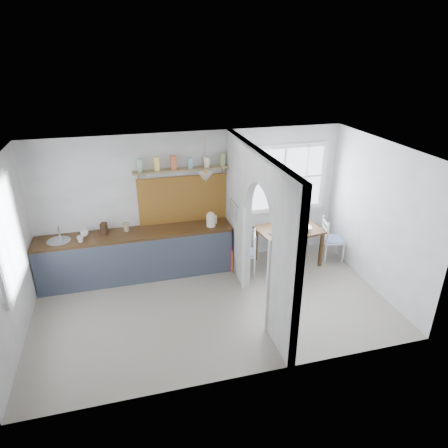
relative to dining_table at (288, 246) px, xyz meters
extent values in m
cube|color=gray|center=(-1.75, -1.04, -0.37)|extent=(5.80, 3.20, 0.01)
cube|color=silver|center=(-1.75, -1.04, 2.23)|extent=(5.80, 3.20, 0.01)
cube|color=silver|center=(-1.75, 0.56, 0.93)|extent=(5.80, 0.01, 2.60)
cube|color=silver|center=(-1.75, -2.64, 0.93)|extent=(5.80, 0.01, 2.60)
cube|color=silver|center=(-4.65, -1.04, 0.93)|extent=(0.01, 3.20, 2.60)
cube|color=silver|center=(1.15, -1.04, 0.93)|extent=(0.01, 3.20, 2.60)
cube|color=silver|center=(-1.05, -2.24, 0.93)|extent=(0.12, 0.80, 2.60)
cube|color=silver|center=(-1.05, -0.04, 0.93)|extent=(0.12, 1.20, 2.60)
cube|color=silver|center=(-1.05, -1.24, 1.70)|extent=(0.12, 1.20, 1.05)
cube|color=#492C15|center=(-2.88, 0.26, 0.50)|extent=(3.50, 0.60, 0.05)
cube|color=#485167|center=(-2.88, -0.02, 0.05)|extent=(3.50, 0.03, 0.85)
cube|color=black|center=(-2.88, 0.31, 0.05)|extent=(3.46, 0.45, 0.85)
cylinder|color=silver|center=(-4.18, 0.26, 0.52)|extent=(0.40, 0.40, 0.02)
cube|color=brown|center=(-1.96, 0.54, 0.98)|extent=(1.65, 0.03, 0.90)
cube|color=#927C53|center=(-1.96, 0.45, 1.58)|extent=(1.75, 0.20, 0.03)
cube|color=#659D77|center=(-2.70, 0.45, 1.68)|extent=(0.09, 0.09, 0.18)
cube|color=#D7C54E|center=(-2.41, 0.45, 1.68)|extent=(0.09, 0.09, 0.18)
cube|color=#AC4B20|center=(-2.11, 0.45, 1.68)|extent=(0.09, 0.09, 0.18)
cube|color=#6DA3BA|center=(-1.81, 0.45, 1.68)|extent=(0.09, 0.09, 0.18)
cube|color=beige|center=(-1.51, 0.45, 1.68)|extent=(0.09, 0.09, 0.18)
cube|color=#7D9351|center=(-1.21, 0.45, 1.68)|extent=(0.09, 0.09, 0.18)
cone|color=beige|center=(-1.60, 0.11, 1.51)|extent=(0.26, 0.26, 0.16)
cylinder|color=silver|center=(-1.14, -0.14, 1.08)|extent=(0.02, 0.50, 0.02)
imported|color=silver|center=(-3.81, 0.12, 0.58)|extent=(0.13, 0.13, 0.11)
imported|color=white|center=(-3.76, 0.36, 0.58)|extent=(0.15, 0.15, 0.11)
cube|color=black|center=(-3.42, 0.36, 0.63)|extent=(0.13, 0.15, 0.21)
cylinder|color=tan|center=(-3.04, 0.38, 0.60)|extent=(0.10, 0.10, 0.16)
cube|color=#B71260|center=(-1.17, -0.04, -0.10)|extent=(0.02, 0.03, 0.54)
cube|color=orange|center=(-1.17, -0.11, -0.12)|extent=(0.02, 0.03, 0.45)
imported|color=white|center=(0.24, -0.09, 0.41)|extent=(0.31, 0.31, 0.08)
imported|color=#6C9C68|center=(-0.15, -0.10, 0.42)|extent=(0.10, 0.10, 0.09)
cylinder|color=black|center=(-0.38, -0.10, 0.38)|extent=(0.19, 0.19, 0.02)
imported|color=#694576|center=(0.07, 0.17, 0.46)|extent=(0.17, 0.17, 0.17)
camera|label=1|loc=(-2.99, -6.41, 3.63)|focal=32.00mm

